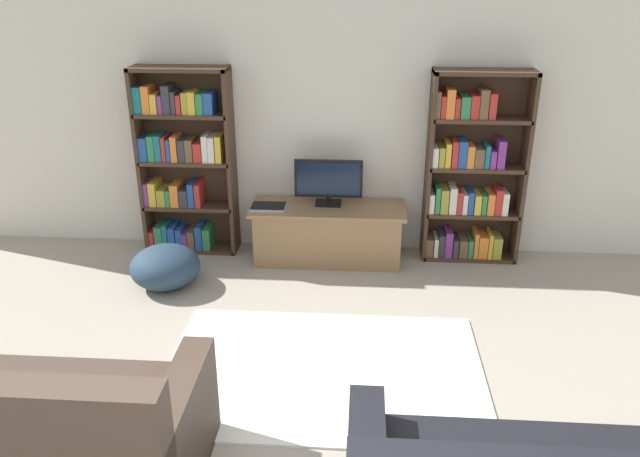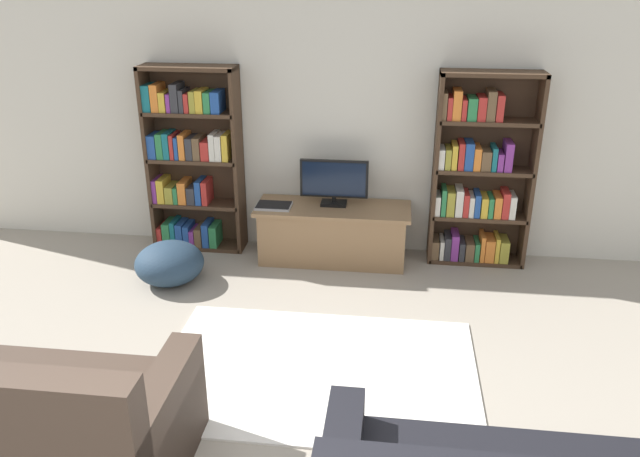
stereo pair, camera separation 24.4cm
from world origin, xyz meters
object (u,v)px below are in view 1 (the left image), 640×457
(couch_left_sectional, at_px, (30,441))
(beanbag_ottoman, at_px, (165,267))
(bookshelf_left, at_px, (184,163))
(bookshelf_right, at_px, (471,174))
(television, at_px, (328,182))
(tv_stand, at_px, (328,233))
(laptop, at_px, (268,207))

(couch_left_sectional, xyz_separation_m, beanbag_ottoman, (0.01, 2.32, -0.12))
(bookshelf_left, height_order, bookshelf_right, same)
(bookshelf_left, bearing_deg, television, -4.26)
(tv_stand, bearing_deg, bookshelf_left, 173.46)
(couch_left_sectional, bearing_deg, beanbag_ottoman, 89.78)
(bookshelf_right, height_order, tv_stand, bookshelf_right)
(laptop, height_order, couch_left_sectional, couch_left_sectional)
(television, bearing_deg, bookshelf_right, 4.51)
(bookshelf_left, distance_m, tv_stand, 1.53)
(tv_stand, distance_m, beanbag_ottoman, 1.54)
(laptop, bearing_deg, couch_left_sectional, -106.34)
(bookshelf_right, distance_m, beanbag_ottoman, 2.90)
(bookshelf_right, relative_size, tv_stand, 1.24)
(bookshelf_left, distance_m, bookshelf_right, 2.71)
(bookshelf_left, xyz_separation_m, couch_left_sectional, (-0.01, -3.13, -0.58))
(television, distance_m, beanbag_ottoman, 1.67)
(bookshelf_right, bearing_deg, bookshelf_left, -179.99)
(laptop, distance_m, beanbag_ottoman, 1.08)
(television, bearing_deg, beanbag_ottoman, -152.99)
(television, height_order, beanbag_ottoman, television)
(bookshelf_right, relative_size, beanbag_ottoman, 2.95)
(bookshelf_right, xyz_separation_m, tv_stand, (-1.32, -0.16, -0.57))
(bookshelf_left, relative_size, television, 2.82)
(tv_stand, height_order, laptop, laptop)
(laptop, relative_size, couch_left_sectional, 0.19)
(tv_stand, bearing_deg, television, 90.00)
(couch_left_sectional, distance_m, beanbag_ottoman, 2.32)
(bookshelf_right, distance_m, couch_left_sectional, 4.18)
(laptop, xyz_separation_m, couch_left_sectional, (-0.85, -2.89, -0.24))
(tv_stand, distance_m, couch_left_sectional, 3.28)
(bookshelf_left, relative_size, bookshelf_right, 1.00)
(television, height_order, laptop, television)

